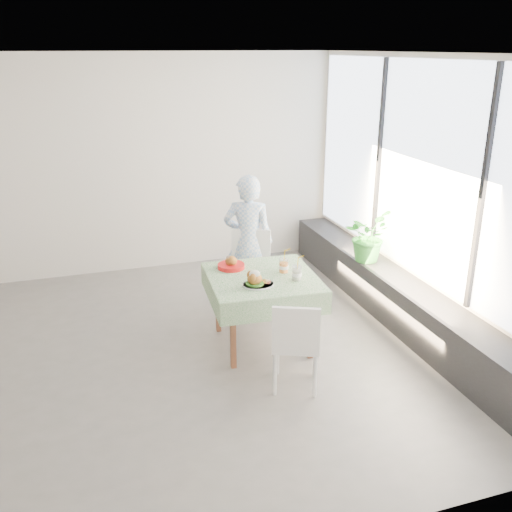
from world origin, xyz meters
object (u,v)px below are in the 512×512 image
object	(u,v)px
chair_far	(249,289)
diner	(248,241)
chair_near	(296,360)
cafe_table	(262,302)
potted_plant	(368,235)
juice_cup_orange	(284,266)
main_dish	(256,281)

from	to	relation	value
chair_far	diner	world-z (taller)	diner
chair_far	chair_near	xyz separation A→B (m)	(-0.06, -1.57, -0.03)
diner	chair_near	bearing A→B (deg)	111.16
cafe_table	potted_plant	size ratio (longest dim) A/B	1.83
juice_cup_orange	main_dish	bearing A→B (deg)	-146.62
diner	potted_plant	world-z (taller)	diner
chair_near	cafe_table	bearing A→B (deg)	92.30
potted_plant	main_dish	bearing A→B (deg)	-151.95
chair_far	potted_plant	bearing A→B (deg)	-3.34
main_dish	potted_plant	size ratio (longest dim) A/B	0.51
cafe_table	main_dish	distance (m)	0.41
chair_far	diner	size ratio (longest dim) A/B	0.60
cafe_table	main_dish	bearing A→B (deg)	-121.93
cafe_table	main_dish	xyz separation A→B (m)	(-0.13, -0.21, 0.33)
potted_plant	chair_near	bearing A→B (deg)	-134.69
main_dish	juice_cup_orange	xyz separation A→B (m)	(0.36, 0.24, 0.01)
chair_near	potted_plant	distance (m)	2.16
cafe_table	chair_near	bearing A→B (deg)	-87.70
juice_cup_orange	chair_near	bearing A→B (deg)	-103.12
diner	chair_far	bearing A→B (deg)	100.04
chair_near	diner	size ratio (longest dim) A/B	0.55
chair_near	juice_cup_orange	world-z (taller)	juice_cup_orange
chair_near	juice_cup_orange	xyz separation A→B (m)	(0.20, 0.85, 0.55)
chair_near	potted_plant	bearing A→B (deg)	45.31
cafe_table	potted_plant	world-z (taller)	potted_plant
cafe_table	chair_far	size ratio (longest dim) A/B	1.19
chair_far	juice_cup_orange	distance (m)	0.89
diner	main_dish	distance (m)	1.20
diner	potted_plant	bearing A→B (deg)	-167.48
cafe_table	diner	xyz separation A→B (m)	(0.15, 0.96, 0.31)
chair_far	chair_near	size ratio (longest dim) A/B	1.10
chair_far	chair_near	bearing A→B (deg)	-92.28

